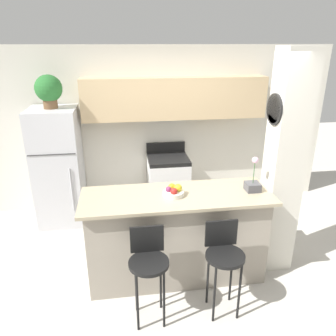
{
  "coord_description": "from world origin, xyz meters",
  "views": [
    {
      "loc": [
        -0.55,
        -3.13,
        2.58
      ],
      "look_at": [
        0.0,
        0.67,
        1.1
      ],
      "focal_mm": 35.0,
      "sensor_mm": 36.0,
      "label": 1
    }
  ],
  "objects_px": {
    "bar_stool_left": "(149,262)",
    "bar_stool_right": "(224,255)",
    "stove_range": "(168,184)",
    "potted_plant_on_fridge": "(49,90)",
    "fruit_bowl": "(174,191)",
    "refrigerator": "(59,167)",
    "orchid_vase": "(253,183)"
  },
  "relations": [
    {
      "from": "bar_stool_left",
      "to": "bar_stool_right",
      "type": "relative_size",
      "value": 1.0
    },
    {
      "from": "stove_range",
      "to": "bar_stool_left",
      "type": "xyz_separation_m",
      "value": [
        -0.51,
        -2.19,
        0.18
      ]
    },
    {
      "from": "bar_stool_left",
      "to": "potted_plant_on_fridge",
      "type": "xyz_separation_m",
      "value": [
        -1.13,
        2.12,
        1.34
      ]
    },
    {
      "from": "potted_plant_on_fridge",
      "to": "fruit_bowl",
      "type": "relative_size",
      "value": 2.0
    },
    {
      "from": "refrigerator",
      "to": "fruit_bowl",
      "type": "distance_m",
      "value": 2.14
    },
    {
      "from": "bar_stool_left",
      "to": "fruit_bowl",
      "type": "bearing_deg",
      "value": 59.79
    },
    {
      "from": "stove_range",
      "to": "fruit_bowl",
      "type": "bearing_deg",
      "value": -96.22
    },
    {
      "from": "refrigerator",
      "to": "fruit_bowl",
      "type": "height_order",
      "value": "refrigerator"
    },
    {
      "from": "refrigerator",
      "to": "bar_stool_left",
      "type": "height_order",
      "value": "refrigerator"
    },
    {
      "from": "refrigerator",
      "to": "orchid_vase",
      "type": "relative_size",
      "value": 4.39
    },
    {
      "from": "bar_stool_right",
      "to": "potted_plant_on_fridge",
      "type": "bearing_deg",
      "value": 131.41
    },
    {
      "from": "stove_range",
      "to": "orchid_vase",
      "type": "height_order",
      "value": "orchid_vase"
    },
    {
      "from": "stove_range",
      "to": "orchid_vase",
      "type": "distance_m",
      "value": 1.89
    },
    {
      "from": "bar_stool_right",
      "to": "orchid_vase",
      "type": "height_order",
      "value": "orchid_vase"
    },
    {
      "from": "refrigerator",
      "to": "potted_plant_on_fridge",
      "type": "distance_m",
      "value": 1.12
    },
    {
      "from": "bar_stool_left",
      "to": "bar_stool_right",
      "type": "distance_m",
      "value": 0.74
    },
    {
      "from": "bar_stool_left",
      "to": "orchid_vase",
      "type": "relative_size",
      "value": 2.44
    },
    {
      "from": "bar_stool_left",
      "to": "fruit_bowl",
      "type": "height_order",
      "value": "fruit_bowl"
    },
    {
      "from": "refrigerator",
      "to": "bar_stool_right",
      "type": "bearing_deg",
      "value": -48.59
    },
    {
      "from": "potted_plant_on_fridge",
      "to": "fruit_bowl",
      "type": "height_order",
      "value": "potted_plant_on_fridge"
    },
    {
      "from": "refrigerator",
      "to": "potted_plant_on_fridge",
      "type": "bearing_deg",
      "value": 115.28
    },
    {
      "from": "potted_plant_on_fridge",
      "to": "fruit_bowl",
      "type": "distance_m",
      "value": 2.31
    },
    {
      "from": "bar_stool_right",
      "to": "bar_stool_left",
      "type": "bearing_deg",
      "value": 180.0
    },
    {
      "from": "bar_stool_left",
      "to": "bar_stool_right",
      "type": "bearing_deg",
      "value": 0.0
    },
    {
      "from": "bar_stool_right",
      "to": "fruit_bowl",
      "type": "distance_m",
      "value": 0.83
    },
    {
      "from": "orchid_vase",
      "to": "potted_plant_on_fridge",
      "type": "bearing_deg",
      "value": 146.4
    },
    {
      "from": "stove_range",
      "to": "bar_stool_right",
      "type": "relative_size",
      "value": 1.12
    },
    {
      "from": "orchid_vase",
      "to": "bar_stool_left",
      "type": "bearing_deg",
      "value": -155.08
    },
    {
      "from": "fruit_bowl",
      "to": "bar_stool_right",
      "type": "bearing_deg",
      "value": -54.31
    },
    {
      "from": "refrigerator",
      "to": "stove_range",
      "type": "bearing_deg",
      "value": 2.41
    },
    {
      "from": "refrigerator",
      "to": "orchid_vase",
      "type": "bearing_deg",
      "value": -33.6
    },
    {
      "from": "potted_plant_on_fridge",
      "to": "orchid_vase",
      "type": "relative_size",
      "value": 1.15
    }
  ]
}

